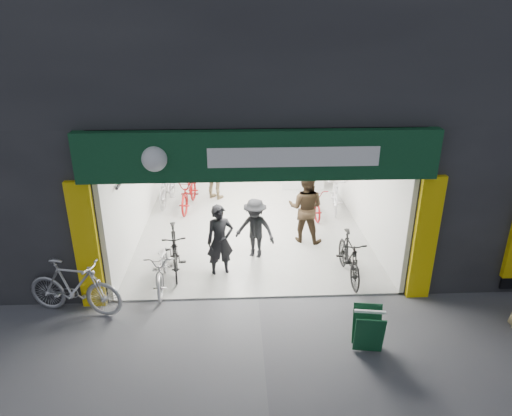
{
  "coord_description": "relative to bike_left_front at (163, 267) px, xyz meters",
  "views": [
    {
      "loc": [
        -0.42,
        -7.85,
        5.27
      ],
      "look_at": [
        0.03,
        1.5,
        1.37
      ],
      "focal_mm": 32.0,
      "sensor_mm": 36.0,
      "label": 1
    }
  ],
  "objects": [
    {
      "name": "bike_right_front",
      "position": [
        3.98,
        0.12,
        0.07
      ],
      "size": [
        0.52,
        1.73,
        1.03
      ],
      "primitive_type": "imported",
      "rotation": [
        0.0,
        0.0,
        0.02
      ],
      "color": "black",
      "rests_on": "ground"
    },
    {
      "name": "bike_right_back",
      "position": [
        4.48,
        3.95,
        0.09
      ],
      "size": [
        0.79,
        1.87,
        1.09
      ],
      "primitive_type": "imported",
      "rotation": [
        0.0,
        0.0,
        -0.16
      ],
      "color": "silver",
      "rests_on": "ground"
    },
    {
      "name": "ground",
      "position": [
        1.98,
        -0.6,
        -0.45
      ],
      "size": [
        60.0,
        60.0,
        0.0
      ],
      "primitive_type": "plane",
      "color": "#56565B",
      "rests_on": "ground"
    },
    {
      "name": "bike_left_midfront",
      "position": [
        0.18,
        0.59,
        0.08
      ],
      "size": [
        0.75,
        1.81,
        1.05
      ],
      "primitive_type": "imported",
      "rotation": [
        0.0,
        0.0,
        0.15
      ],
      "color": "black",
      "rests_on": "ground"
    },
    {
      "name": "bike_left_front",
      "position": [
        0.0,
        0.0,
        0.0
      ],
      "size": [
        0.69,
        1.75,
        0.9
      ],
      "primitive_type": "imported",
      "rotation": [
        0.0,
        0.0,
        0.05
      ],
      "color": "#B0AFB4",
      "rests_on": "ground"
    },
    {
      "name": "bike_left_back",
      "position": [
        -0.52,
        4.67,
        0.1
      ],
      "size": [
        0.73,
        1.89,
        1.11
      ],
      "primitive_type": "imported",
      "rotation": [
        0.0,
        0.0,
        -0.11
      ],
      "color": "#A2A1A6",
      "rests_on": "ground"
    },
    {
      "name": "bike_right_mid",
      "position": [
        3.78,
        3.62,
        -0.01
      ],
      "size": [
        0.72,
        1.74,
        0.89
      ],
      "primitive_type": "imported",
      "rotation": [
        0.0,
        0.0,
        0.08
      ],
      "color": "maroon",
      "rests_on": "ground"
    },
    {
      "name": "customer_a",
      "position": [
        1.2,
        0.41,
        0.37
      ],
      "size": [
        0.68,
        0.53,
        1.64
      ],
      "primitive_type": "imported",
      "rotation": [
        0.0,
        0.0,
        0.26
      ],
      "color": "black",
      "rests_on": "ground"
    },
    {
      "name": "customer_d",
      "position": [
        0.94,
        4.96,
        0.46
      ],
      "size": [
        1.15,
        0.91,
        1.82
      ],
      "primitive_type": "imported",
      "rotation": [
        0.0,
        0.0,
        2.62
      ],
      "color": "olive",
      "rests_on": "ground"
    },
    {
      "name": "sandwich_board",
      "position": [
        3.76,
        -2.21,
        -0.04
      ],
      "size": [
        0.56,
        0.57,
        0.76
      ],
      "rotation": [
        0.0,
        0.0,
        -0.15
      ],
      "color": "#0F3C21",
      "rests_on": "ground"
    },
    {
      "name": "parked_bike",
      "position": [
        -1.53,
        -0.9,
        0.12
      ],
      "size": [
        1.98,
        0.96,
        1.14
      ],
      "primitive_type": "imported",
      "rotation": [
        0.0,
        0.0,
        1.34
      ],
      "color": "#AEAFB3",
      "rests_on": "ground"
    },
    {
      "name": "bike_left_midback",
      "position": [
        0.18,
        4.3,
        0.05
      ],
      "size": [
        0.88,
        1.97,
        1.0
      ],
      "primitive_type": "imported",
      "rotation": [
        0.0,
        0.0,
        -0.11
      ],
      "color": "maroon",
      "rests_on": "ground"
    },
    {
      "name": "customer_c",
      "position": [
        2.0,
        1.12,
        0.29
      ],
      "size": [
        1.11,
        0.91,
        1.49
      ],
      "primitive_type": "imported",
      "rotation": [
        0.0,
        0.0,
        -0.43
      ],
      "color": "black",
      "rests_on": "ground"
    },
    {
      "name": "building",
      "position": [
        2.89,
        4.39,
        3.86
      ],
      "size": [
        17.0,
        10.27,
        8.0
      ],
      "color": "#232326",
      "rests_on": "ground"
    },
    {
      "name": "customer_b",
      "position": [
        3.29,
        1.94,
        0.47
      ],
      "size": [
        1.08,
        0.96,
        1.84
      ],
      "primitive_type": "imported",
      "rotation": [
        0.0,
        0.0,
        2.79
      ],
      "color": "#322416",
      "rests_on": "ground"
    }
  ]
}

